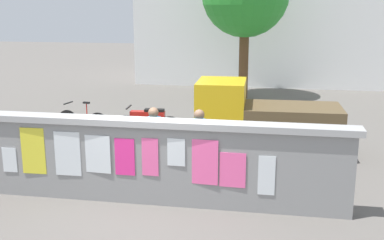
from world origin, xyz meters
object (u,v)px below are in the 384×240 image
object	(u,v)px
person_bystander	(154,137)
bicycle_near	(81,147)
bicycle_far	(83,121)
motorcycle	(149,121)
person_walking	(199,139)
auto_rickshaw_truck	(260,118)

from	to	relation	value
person_bystander	bicycle_near	bearing A→B (deg)	156.55
bicycle_near	person_bystander	xyz separation A→B (m)	(2.06, -0.89, 0.62)
bicycle_far	person_bystander	bearing A→B (deg)	-48.20
motorcycle	bicycle_far	bearing A→B (deg)	179.83
motorcycle	bicycle_near	world-z (taller)	bicycle_near
motorcycle	bicycle_far	size ratio (longest dim) A/B	1.12
person_walking	auto_rickshaw_truck	bearing A→B (deg)	64.33
bicycle_near	bicycle_far	world-z (taller)	same
auto_rickshaw_truck	motorcycle	size ratio (longest dim) A/B	1.91
motorcycle	person_walking	bearing A→B (deg)	-59.73
auto_rickshaw_truck	bicycle_near	bearing A→B (deg)	-160.18
auto_rickshaw_truck	person_walking	size ratio (longest dim) A/B	2.25
person_bystander	auto_rickshaw_truck	bearing A→B (deg)	48.24
auto_rickshaw_truck	person_bystander	xyz separation A→B (m)	(-2.16, -2.41, 0.09)
bicycle_near	person_walking	bearing A→B (deg)	-16.96
person_walking	bicycle_near	bearing A→B (deg)	163.04
bicycle_near	auto_rickshaw_truck	bearing A→B (deg)	19.82
bicycle_near	person_bystander	distance (m)	2.33
auto_rickshaw_truck	bicycle_far	bearing A→B (deg)	168.95
bicycle_near	person_walking	size ratio (longest dim) A/B	1.05
motorcycle	bicycle_near	bearing A→B (deg)	-111.93
auto_rickshaw_truck	bicycle_far	world-z (taller)	auto_rickshaw_truck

